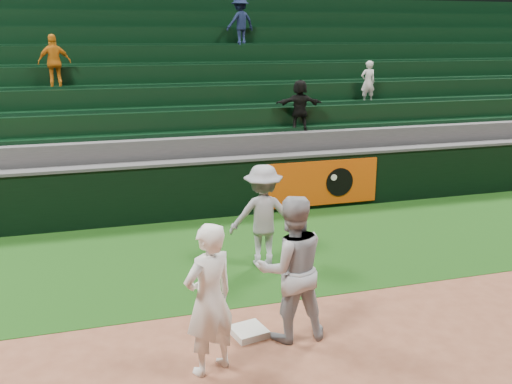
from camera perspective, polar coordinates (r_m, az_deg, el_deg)
The scene contains 8 objects.
ground at distance 7.54m, azimuth 0.13°, elevation -14.54°, with size 70.00×70.00×0.00m, color brown.
foul_grass at distance 10.17m, azimuth -4.74°, elevation -6.32°, with size 36.00×4.20×0.01m, color #11340D.
first_base at distance 7.62m, azimuth -0.73°, elevation -13.79°, with size 0.42×0.42×0.09m, color silver.
first_baseman at distance 6.54m, azimuth -4.71°, elevation -10.65°, with size 0.66×0.43×1.80m, color white.
baserunner at distance 7.21m, azimuth 3.52°, elevation -7.63°, with size 0.92×0.72×1.89m, color #A0A4AB.
base_coach at distance 9.46m, azimuth 0.71°, elevation -2.38°, with size 1.11×0.64×1.72m, color #8F929B.
field_wall at distance 12.03m, azimuth -6.85°, elevation 0.26°, with size 36.00×0.45×1.25m.
stadium_seating at distance 15.48m, azimuth -9.50°, elevation 7.61°, with size 36.00×5.95×4.85m.
Camera 1 is at (-1.87, -6.26, 3.78)m, focal length 40.00 mm.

